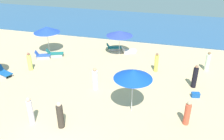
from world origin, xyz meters
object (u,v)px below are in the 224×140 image
Objects in this scene: lounge_chair_3_0 at (54,54)px; lounge_chair_3_1 at (42,55)px; beachgoer_4 at (30,111)px; beachgoer_7 at (156,63)px; beachgoer_0 at (60,116)px; beachgoer_5 at (95,79)px; cooler_box_0 at (196,95)px; beachgoer_3 at (30,62)px; beachgoer_1 at (195,77)px; beachgoer_6 at (187,114)px; lounge_chair_1_0 at (3,73)px; beachgoer_2 at (208,62)px; umbrella_5 at (133,74)px; lounge_chair_0_0 at (113,48)px; umbrella_3 at (47,30)px; lounge_chair_0_1 at (129,50)px; umbrella_0 at (120,33)px.

lounge_chair_3_0 is 1.12× the size of lounge_chair_3_1.
beachgoer_7 is at bearing -129.33° from beachgoer_4.
beachgoer_5 is at bearing 94.42° from beachgoer_0.
beachgoer_5 is 3.09× the size of cooler_box_0.
beachgoer_1 is at bearing 20.47° from beachgoer_3.
beachgoer_4 is 1.14× the size of beachgoer_6.
beachgoer_2 is at bearing -52.67° from lounge_chair_1_0.
umbrella_5 is 5.63m from beachgoer_1.
lounge_chair_3_1 is at bearing 149.70° from umbrella_5.
lounge_chair_0_0 is 0.92× the size of beachgoer_1.
lounge_chair_3_1 is at bearing -22.25° from beachgoer_5.
beachgoer_0 is at bearing -95.36° from beachgoer_6.
beachgoer_7 reaches higher than beachgoer_6.
beachgoer_5 is at bearing 25.01° from beachgoer_7.
umbrella_3 is 4.75× the size of cooler_box_0.
umbrella_3 is at bearing 133.48° from beachgoer_0.
lounge_chair_3_1 is 13.78m from beachgoer_6.
cooler_box_0 is at bearing -148.74° from lounge_chair_0_0.
umbrella_5 reaches higher than beachgoer_1.
beachgoer_4 reaches higher than beachgoer_2.
umbrella_5 reaches higher than lounge_chair_0_0.
lounge_chair_0_1 is at bearing -119.02° from lounge_chair_0_0.
beachgoer_4 is (5.32, -4.30, 0.56)m from lounge_chair_1_0.
lounge_chair_3_1 is at bearing -138.15° from beachgoer_6.
cooler_box_0 is (3.81, 2.58, -2.34)m from umbrella_5.
beachgoer_1 is at bearing -142.90° from lounge_chair_0_0.
beachgoer_2 reaches higher than beachgoer_7.
beachgoer_6 reaches higher than lounge_chair_0_0.
beachgoer_4 reaches higher than cooler_box_0.
lounge_chair_3_1 is 0.52× the size of umbrella_5.
beachgoer_2 is at bearing -107.42° from lounge_chair_3_0.
beachgoer_1 is 3.31m from beachgoer_7.
umbrella_3 is at bearing -143.14° from beachgoer_6.
umbrella_3 is at bearing -22.69° from beachgoer_2.
cooler_box_0 is at bearing -126.79° from lounge_chair_3_0.
umbrella_0 is 1.48× the size of beachgoer_5.
beachgoer_2 is at bearing 59.62° from beachgoer_0.
lounge_chair_3_0 reaches higher than lounge_chair_0_1.
cooler_box_0 is at bearing -18.07° from umbrella_3.
beachgoer_3 is at bearing -140.46° from umbrella_0.
cooler_box_0 is at bearing 14.60° from beachgoer_3.
umbrella_5 is 1.71× the size of beachgoer_5.
lounge_chair_1_0 is at bearing -121.63° from beachgoer_6.
beachgoer_4 is (4.29, -9.55, -1.40)m from umbrella_3.
umbrella_3 is 13.56m from beachgoer_1.
cooler_box_0 is (13.12, -2.86, -0.11)m from lounge_chair_3_1.
umbrella_3 is at bearing -29.96° from cooler_box_0.
beachgoer_6 is (3.17, -0.39, -1.81)m from umbrella_5.
beachgoer_0 is 8.86m from cooler_box_0.
lounge_chair_3_0 reaches higher than lounge_chair_0_0.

